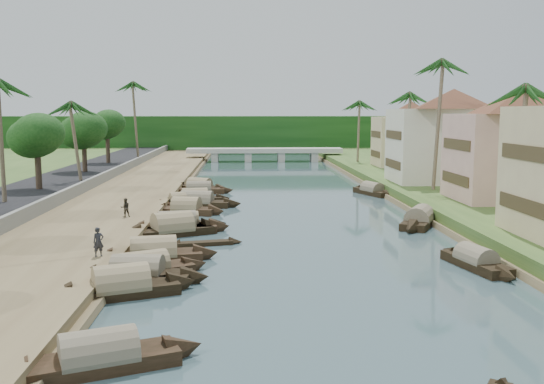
{
  "coord_description": "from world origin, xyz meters",
  "views": [
    {
      "loc": [
        -4.16,
        -37.68,
        8.82
      ],
      "look_at": [
        -1.56,
        14.1,
        2.0
      ],
      "focal_mm": 40.0,
      "sensor_mm": 36.0,
      "label": 1
    }
  ],
  "objects_px": {
    "sampan_0": "(99,359)",
    "person_near": "(98,242)",
    "bridge": "(265,152)",
    "sampan_1": "(121,288)"
  },
  "relations": [
    {
      "from": "sampan_0",
      "to": "person_near",
      "type": "relative_size",
      "value": 4.59
    },
    {
      "from": "bridge",
      "to": "sampan_0",
      "type": "relative_size",
      "value": 3.68
    },
    {
      "from": "sampan_0",
      "to": "person_near",
      "type": "distance_m",
      "value": 13.9
    },
    {
      "from": "sampan_0",
      "to": "sampan_1",
      "type": "bearing_deg",
      "value": 74.59
    },
    {
      "from": "sampan_1",
      "to": "person_near",
      "type": "height_order",
      "value": "person_near"
    },
    {
      "from": "sampan_0",
      "to": "person_near",
      "type": "xyz_separation_m",
      "value": [
        -3.09,
        13.49,
        1.22
      ]
    },
    {
      "from": "bridge",
      "to": "sampan_1",
      "type": "relative_size",
      "value": 3.6
    },
    {
      "from": "bridge",
      "to": "sampan_0",
      "type": "distance_m",
      "value": 89.99
    },
    {
      "from": "sampan_1",
      "to": "person_near",
      "type": "relative_size",
      "value": 4.69
    },
    {
      "from": "sampan_0",
      "to": "sampan_1",
      "type": "height_order",
      "value": "sampan_1"
    }
  ]
}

